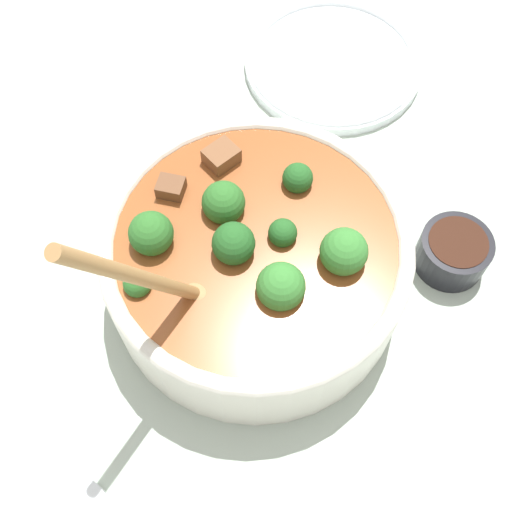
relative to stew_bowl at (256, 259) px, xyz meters
The scene contains 4 objects.
ground_plane 0.06m from the stew_bowl, 54.44° to the left, with size 4.00×4.00×0.00m, color #ADBCAD.
stew_bowl is the anchor object (origin of this frame).
condiment_bowl 0.21m from the stew_bowl, 30.08° to the left, with size 0.07×0.07×0.04m.
empty_plate 0.32m from the stew_bowl, 94.83° to the left, with size 0.22×0.22×0.02m.
Camera 1 is at (0.11, -0.27, 0.60)m, focal length 45.00 mm.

